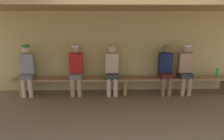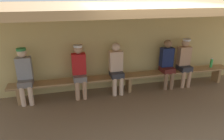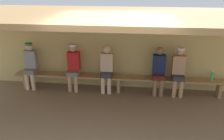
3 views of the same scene
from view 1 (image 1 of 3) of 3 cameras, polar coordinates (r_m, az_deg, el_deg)
The scene contains 10 objects.
ground_plane at distance 4.23m, azimuth 5.38°, elevation -14.18°, with size 24.00×24.00×0.00m, color brown.
back_wall at distance 5.78m, azimuth 3.30°, elevation 5.19°, with size 8.00×0.20×2.20m, color tan.
dugout_roof at distance 4.42m, azimuth 4.98°, elevation 17.44°, with size 8.00×2.80×0.12m, color #9E7547.
bench at distance 5.51m, azimuth 3.58°, elevation -2.90°, with size 6.00×0.36×0.46m.
player_shirtless_tan at distance 5.46m, azimuth -10.02°, elevation 0.65°, with size 0.34×0.42×1.34m.
player_in_red at distance 5.79m, azimuth 19.79°, elevation 0.80°, with size 0.34×0.42×1.34m.
player_near_post at distance 5.78m, azimuth -22.54°, elevation 0.53°, with size 0.34×0.42×1.34m.
player_leftmost at distance 5.62m, azimuth 14.78°, elevation 0.62°, with size 0.34×0.42×1.34m.
player_in_white at distance 5.40m, azimuth -0.01°, elevation 0.55°, with size 0.34×0.42×1.34m.
water_bottle_clear at distance 6.21m, azimuth 27.39°, elevation -0.57°, with size 0.07×0.07×0.27m.
Camera 1 is at (-0.48, -3.69, 2.02)m, focal length 32.70 mm.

